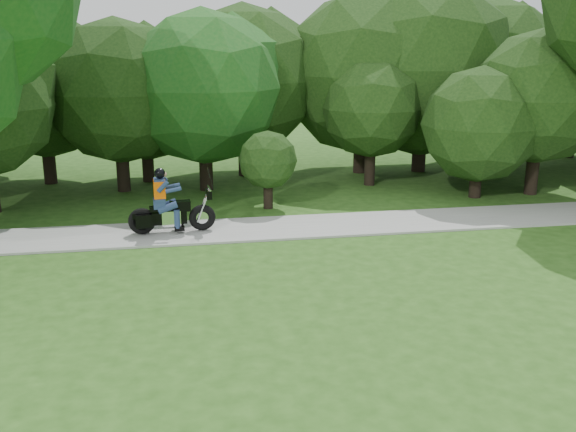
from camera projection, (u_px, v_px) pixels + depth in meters
name	position (u px, v px, depth m)	size (l,w,h in m)	color
ground	(461.00, 363.00, 10.25)	(100.00, 100.00, 0.00)	#254C15
walkway	(337.00, 225.00, 17.84)	(60.00, 2.20, 0.06)	gray
tree_line	(320.00, 82.00, 23.27)	(40.09, 11.22, 7.40)	black
touring_motorcycle	(166.00, 209.00, 16.84)	(2.30, 0.72, 1.75)	black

